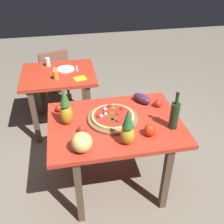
# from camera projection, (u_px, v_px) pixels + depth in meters

# --- Properties ---
(ground_plane) EXTENTS (10.00, 10.00, 0.00)m
(ground_plane) POSITION_uv_depth(u_px,v_px,m) (115.00, 181.00, 2.75)
(ground_plane) COLOR gray
(display_table) EXTENTS (1.19, 0.86, 0.77)m
(display_table) POSITION_uv_depth(u_px,v_px,m) (115.00, 131.00, 2.38)
(display_table) COLOR brown
(display_table) RESTS_ON ground_plane
(background_table) EXTENTS (0.89, 0.74, 0.77)m
(background_table) POSITION_uv_depth(u_px,v_px,m) (59.00, 83.00, 3.22)
(background_table) COLOR brown
(background_table) RESTS_ON ground_plane
(dining_chair) EXTENTS (0.51, 0.51, 0.85)m
(dining_chair) POSITION_uv_depth(u_px,v_px,m) (53.00, 74.00, 3.78)
(dining_chair) COLOR brown
(dining_chair) RESTS_ON ground_plane
(pizza_board) EXTENTS (0.46, 0.46, 0.02)m
(pizza_board) POSITION_uv_depth(u_px,v_px,m) (113.00, 118.00, 2.35)
(pizza_board) COLOR brown
(pizza_board) RESTS_ON display_table
(pizza) EXTENTS (0.39, 0.39, 0.06)m
(pizza) POSITION_uv_depth(u_px,v_px,m) (113.00, 116.00, 2.34)
(pizza) COLOR #D8B96A
(pizza) RESTS_ON pizza_board
(wine_bottle) EXTENTS (0.08, 0.08, 0.35)m
(wine_bottle) POSITION_uv_depth(u_px,v_px,m) (174.00, 115.00, 2.19)
(wine_bottle) COLOR #1B341B
(wine_bottle) RESTS_ON display_table
(pineapple_left) EXTENTS (0.11, 0.11, 0.35)m
(pineapple_left) POSITION_uv_depth(u_px,v_px,m) (66.00, 108.00, 2.22)
(pineapple_left) COLOR #B39222
(pineapple_left) RESTS_ON display_table
(pineapple_right) EXTENTS (0.12, 0.12, 0.33)m
(pineapple_right) POSITION_uv_depth(u_px,v_px,m) (128.00, 128.00, 2.01)
(pineapple_right) COLOR gold
(pineapple_right) RESTS_ON display_table
(melon) EXTENTS (0.16, 0.16, 0.16)m
(melon) POSITION_uv_depth(u_px,v_px,m) (82.00, 142.00, 1.97)
(melon) COLOR #F2D36B
(melon) RESTS_ON display_table
(bell_pepper) EXTENTS (0.10, 0.10, 0.11)m
(bell_pepper) POSITION_uv_depth(u_px,v_px,m) (150.00, 130.00, 2.15)
(bell_pepper) COLOR red
(bell_pepper) RESTS_ON display_table
(eggplant) EXTENTS (0.19, 0.22, 0.09)m
(eggplant) POSITION_uv_depth(u_px,v_px,m) (142.00, 99.00, 2.57)
(eggplant) COLOR #4B2542
(eggplant) RESTS_ON display_table
(tomato_at_corner) EXTENTS (0.08, 0.08, 0.08)m
(tomato_at_corner) POSITION_uv_depth(u_px,v_px,m) (158.00, 103.00, 2.51)
(tomato_at_corner) COLOR red
(tomato_at_corner) RESTS_ON display_table
(tomato_near_board) EXTENTS (0.08, 0.08, 0.08)m
(tomato_near_board) POSITION_uv_depth(u_px,v_px,m) (82.00, 129.00, 2.18)
(tomato_near_board) COLOR red
(tomato_near_board) RESTS_ON display_table
(tomato_by_bottle) EXTENTS (0.07, 0.07, 0.07)m
(tomato_by_bottle) POSITION_uv_depth(u_px,v_px,m) (59.00, 108.00, 2.45)
(tomato_by_bottle) COLOR red
(tomato_by_bottle) RESTS_ON display_table
(drinking_glass_juice) EXTENTS (0.06, 0.06, 0.10)m
(drinking_glass_juice) POSITION_uv_depth(u_px,v_px,m) (56.00, 75.00, 2.99)
(drinking_glass_juice) COLOR orange
(drinking_glass_juice) RESTS_ON background_table
(drinking_glass_water) EXTENTS (0.06, 0.06, 0.11)m
(drinking_glass_water) POSITION_uv_depth(u_px,v_px,m) (48.00, 62.00, 3.29)
(drinking_glass_water) COLOR silver
(drinking_glass_water) RESTS_ON background_table
(dinner_plate) EXTENTS (0.22, 0.22, 0.02)m
(dinner_plate) POSITION_uv_depth(u_px,v_px,m) (66.00, 69.00, 3.23)
(dinner_plate) COLOR white
(dinner_plate) RESTS_ON background_table
(fork_utensil) EXTENTS (0.03, 0.18, 0.01)m
(fork_utensil) POSITION_uv_depth(u_px,v_px,m) (54.00, 70.00, 3.21)
(fork_utensil) COLOR silver
(fork_utensil) RESTS_ON background_table
(knife_utensil) EXTENTS (0.02, 0.18, 0.01)m
(knife_utensil) POSITION_uv_depth(u_px,v_px,m) (77.00, 69.00, 3.25)
(knife_utensil) COLOR silver
(knife_utensil) RESTS_ON background_table
(napkin_folded) EXTENTS (0.17, 0.15, 0.01)m
(napkin_folded) POSITION_uv_depth(u_px,v_px,m) (80.00, 78.00, 3.03)
(napkin_folded) COLOR yellow
(napkin_folded) RESTS_ON background_table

